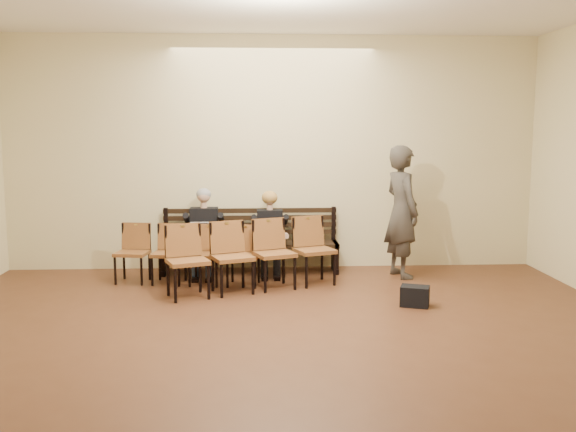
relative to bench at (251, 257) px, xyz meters
name	(u,v)px	position (x,y,z in m)	size (l,w,h in m)	color
ground	(293,407)	(0.35, -4.65, -0.23)	(10.00, 10.00, 0.00)	#54301D
room_walls	(287,80)	(0.35, -3.86, 2.31)	(8.02, 10.01, 3.51)	beige
bench	(251,257)	(0.00, 0.00, 0.00)	(2.60, 0.90, 0.45)	black
seated_man	(204,234)	(-0.68, -0.12, 0.37)	(0.50, 0.69, 1.20)	black
seated_woman	(270,238)	(0.29, -0.12, 0.31)	(0.46, 0.64, 1.08)	black
laptop	(201,239)	(-0.70, -0.35, 0.34)	(0.32, 0.25, 0.23)	#BAB9BE
water_bottle	(280,239)	(0.43, -0.39, 0.35)	(0.08, 0.08, 0.25)	silver
bag	(415,296)	(1.99, -1.92, -0.10)	(0.34, 0.23, 0.25)	black
passerby	(402,202)	(2.17, -0.37, 0.86)	(0.79, 0.52, 2.18)	#37332D
chair_row_front	(187,255)	(-0.87, -0.65, 0.18)	(1.99, 0.45, 0.82)	brown
chair_row_back	(254,256)	(0.05, -1.07, 0.24)	(2.27, 0.51, 0.93)	brown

